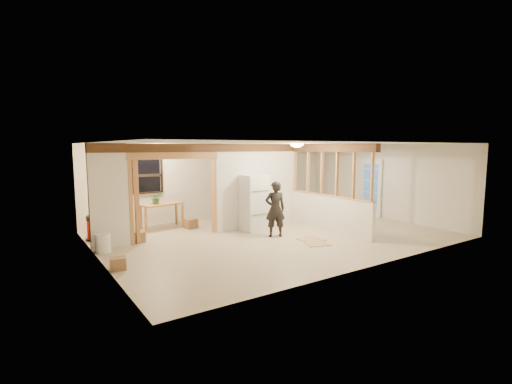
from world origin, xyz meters
TOP-DOWN VIEW (x-y plane):
  - floor at (0.00, 0.00)m, footprint 9.00×6.50m
  - ceiling at (0.00, 0.00)m, footprint 9.00×6.50m
  - wall_back at (0.00, 3.25)m, footprint 9.00×0.01m
  - wall_front at (0.00, -3.25)m, footprint 9.00×0.01m
  - wall_left at (-4.50, 0.00)m, footprint 0.01×6.50m
  - wall_right at (4.50, 0.00)m, footprint 0.01×6.50m
  - partition_left_stub at (-4.05, 1.20)m, footprint 0.90×0.12m
  - partition_center at (0.20, 1.20)m, footprint 2.80×0.12m
  - doorway_frame at (-2.40, 1.20)m, footprint 2.46×0.14m
  - header_beam_back at (-1.00, 1.20)m, footprint 7.00×0.18m
  - header_beam_right at (1.60, -0.40)m, footprint 0.18×3.30m
  - pony_wall at (1.60, -0.40)m, footprint 0.12×3.20m
  - stud_partition at (1.60, -0.40)m, footprint 0.14×3.20m
  - window_back at (-2.60, 3.17)m, footprint 1.12×0.10m
  - french_door at (4.42, 0.40)m, footprint 0.12×0.86m
  - ceiling_dome_main at (0.30, -0.50)m, footprint 0.36×0.36m
  - ceiling_dome_util at (-2.50, 2.30)m, footprint 0.32×0.32m
  - hanging_bulb at (-2.00, 1.60)m, footprint 0.07×0.07m
  - refrigerator at (-0.17, 0.82)m, footprint 0.66×0.64m
  - woman at (-0.11, -0.13)m, footprint 0.64×0.54m
  - work_table at (-2.30, 2.55)m, footprint 1.30×0.84m
  - potted_plant at (-2.48, 2.48)m, footprint 0.38×0.34m
  - shop_vac at (-4.20, 2.17)m, footprint 0.53×0.53m
  - bookshelf at (2.56, 3.02)m, footprint 0.94×0.31m
  - bucket at (-4.30, 0.85)m, footprint 0.34×0.34m
  - box_util_a at (-1.58, 2.10)m, footprint 0.37×0.33m
  - box_util_b at (-3.35, 1.33)m, footprint 0.28×0.28m
  - box_front at (-4.32, -0.61)m, footprint 0.34×0.30m
  - floor_panel_near at (0.44, -0.96)m, footprint 0.58×0.58m
  - floor_panel_far at (0.28, -1.37)m, footprint 0.69×0.62m

SIDE VIEW (x-z plane):
  - floor at x=0.00m, z-range -0.01..0.00m
  - floor_panel_far at x=0.28m, z-range 0.00..0.02m
  - floor_panel_near at x=0.44m, z-range 0.00..0.02m
  - box_front at x=-4.32m, z-range 0.00..0.25m
  - box_util_b at x=-3.35m, z-range 0.00..0.26m
  - box_util_a at x=-1.58m, z-range 0.00..0.28m
  - bucket at x=-4.30m, z-range 0.00..0.44m
  - shop_vac at x=-4.20m, z-range 0.00..0.65m
  - work_table at x=-2.30m, z-range 0.00..0.76m
  - pony_wall at x=1.60m, z-range 0.00..1.00m
  - woman at x=-0.11m, z-range 0.00..1.51m
  - refrigerator at x=-0.17m, z-range 0.00..1.61m
  - bookshelf at x=2.56m, z-range 0.00..1.87m
  - potted_plant at x=-2.48m, z-range 0.76..1.13m
  - french_door at x=4.42m, z-range 0.00..2.00m
  - doorway_frame at x=-2.40m, z-range 0.00..2.20m
  - wall_back at x=0.00m, z-range 0.00..2.50m
  - wall_front at x=0.00m, z-range 0.00..2.50m
  - wall_left at x=-4.50m, z-range 0.00..2.50m
  - wall_right at x=4.50m, z-range 0.00..2.50m
  - partition_left_stub at x=-4.05m, z-range 0.00..2.50m
  - partition_center at x=0.20m, z-range 0.00..2.50m
  - window_back at x=-2.60m, z-range 1.00..2.10m
  - stud_partition at x=1.60m, z-range 1.00..2.32m
  - hanging_bulb at x=-2.00m, z-range 2.15..2.22m
  - header_beam_back at x=-1.00m, z-range 2.27..2.49m
  - header_beam_right at x=1.60m, z-range 2.27..2.49m
  - ceiling_dome_main at x=0.30m, z-range 2.40..2.56m
  - ceiling_dome_util at x=-2.50m, z-range 2.41..2.55m
  - ceiling at x=0.00m, z-range 2.50..2.50m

